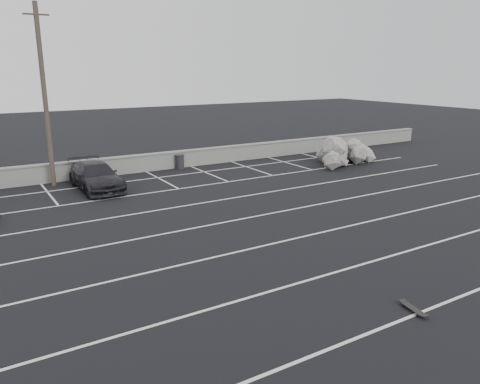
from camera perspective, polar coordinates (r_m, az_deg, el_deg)
ground at (r=16.63m, az=2.17°, el=-6.75°), size 120.00×120.00×0.00m
seawall at (r=28.75m, az=-13.39°, el=3.32°), size 50.00×0.45×1.06m
stall_lines at (r=20.20m, az=-4.94°, el=-2.81°), size 36.00×20.05×0.01m
car_right at (r=25.35m, az=-17.15°, el=1.87°), size 2.08×4.85×1.39m
utility_pole at (r=26.43m, az=-22.71°, el=10.69°), size 1.24×0.25×9.28m
trash_bin at (r=29.49m, az=-7.35°, el=3.69°), size 0.65×0.65×0.88m
riprap_pile at (r=31.62m, az=12.60°, el=4.45°), size 5.30×3.64×1.52m
skateboard at (r=13.30m, az=20.37°, el=-13.22°), size 0.34×0.79×0.09m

